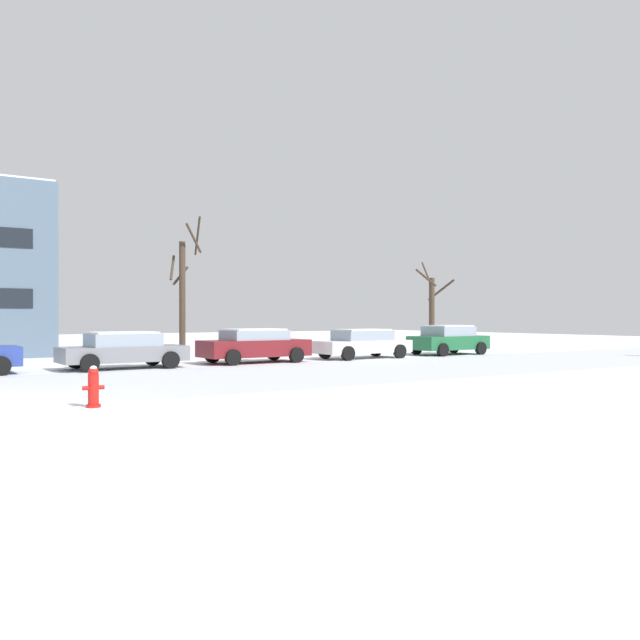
{
  "coord_description": "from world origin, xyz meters",
  "views": [
    {
      "loc": [
        -1.74,
        -15.38,
        1.89
      ],
      "look_at": [
        11.41,
        5.11,
        1.79
      ],
      "focal_mm": 36.26,
      "sensor_mm": 36.0,
      "label": 1
    }
  ],
  "objects_px": {
    "parked_car_gray": "(123,350)",
    "parked_car_white": "(363,343)",
    "parked_car_maroon": "(255,345)",
    "fire_hydrant": "(93,386)",
    "parked_car_green": "(448,340)"
  },
  "relations": [
    {
      "from": "parked_car_maroon",
      "to": "parked_car_gray",
      "type": "bearing_deg",
      "value": -178.4
    },
    {
      "from": "fire_hydrant",
      "to": "parked_car_gray",
      "type": "height_order",
      "value": "parked_car_gray"
    },
    {
      "from": "parked_car_maroon",
      "to": "fire_hydrant",
      "type": "bearing_deg",
      "value": -131.43
    },
    {
      "from": "parked_car_gray",
      "to": "parked_car_white",
      "type": "distance_m",
      "value": 10.93
    },
    {
      "from": "parked_car_white",
      "to": "parked_car_gray",
      "type": "bearing_deg",
      "value": -179.98
    },
    {
      "from": "fire_hydrant",
      "to": "parked_car_gray",
      "type": "distance_m",
      "value": 10.48
    },
    {
      "from": "fire_hydrant",
      "to": "parked_car_green",
      "type": "distance_m",
      "value": 22.2
    },
    {
      "from": "parked_car_gray",
      "to": "parked_car_white",
      "type": "height_order",
      "value": "parked_car_gray"
    },
    {
      "from": "fire_hydrant",
      "to": "parked_car_white",
      "type": "xyz_separation_m",
      "value": [
        14.35,
        9.91,
        0.26
      ]
    },
    {
      "from": "parked_car_green",
      "to": "fire_hydrant",
      "type": "bearing_deg",
      "value": -153.21
    },
    {
      "from": "parked_car_white",
      "to": "fire_hydrant",
      "type": "bearing_deg",
      "value": -145.36
    },
    {
      "from": "parked_car_gray",
      "to": "parked_car_green",
      "type": "xyz_separation_m",
      "value": [
        16.4,
        0.1,
        0.06
      ]
    },
    {
      "from": "parked_car_maroon",
      "to": "parked_car_green",
      "type": "bearing_deg",
      "value": -0.3
    },
    {
      "from": "parked_car_gray",
      "to": "parked_car_maroon",
      "type": "relative_size",
      "value": 0.99
    },
    {
      "from": "parked_car_green",
      "to": "parked_car_gray",
      "type": "bearing_deg",
      "value": -179.66
    }
  ]
}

